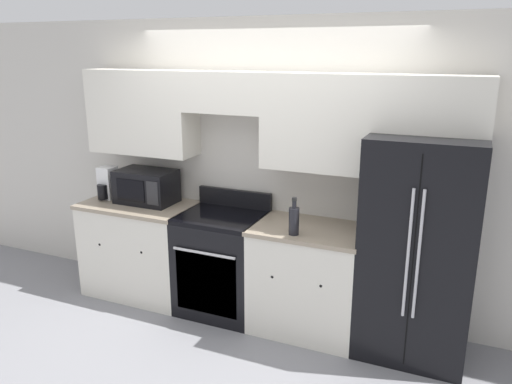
# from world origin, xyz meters

# --- Properties ---
(ground_plane) EXTENTS (12.00, 12.00, 0.00)m
(ground_plane) POSITION_xyz_m (0.00, 0.00, 0.00)
(ground_plane) COLOR gray
(wall_back) EXTENTS (8.00, 0.39, 2.60)m
(wall_back) POSITION_xyz_m (0.02, 0.58, 1.49)
(wall_back) COLOR beige
(wall_back) RESTS_ON ground_plane
(lower_cabinets_left) EXTENTS (1.07, 0.64, 0.92)m
(lower_cabinets_left) POSITION_xyz_m (-1.22, 0.31, 0.46)
(lower_cabinets_left) COLOR silver
(lower_cabinets_left) RESTS_ON ground_plane
(lower_cabinets_right) EXTENTS (0.92, 0.64, 0.92)m
(lower_cabinets_right) POSITION_xyz_m (0.48, 0.31, 0.46)
(lower_cabinets_right) COLOR silver
(lower_cabinets_right) RESTS_ON ground_plane
(oven_range) EXTENTS (0.73, 0.65, 1.08)m
(oven_range) POSITION_xyz_m (-0.34, 0.31, 0.47)
(oven_range) COLOR black
(oven_range) RESTS_ON ground_plane
(refrigerator) EXTENTS (0.82, 0.72, 1.73)m
(refrigerator) POSITION_xyz_m (1.33, 0.34, 0.87)
(refrigerator) COLOR black
(refrigerator) RESTS_ON ground_plane
(microwave) EXTENTS (0.55, 0.36, 0.31)m
(microwave) POSITION_xyz_m (-1.16, 0.37, 1.08)
(microwave) COLOR black
(microwave) RESTS_ON lower_cabinets_left
(bottle) EXTENTS (0.08, 0.08, 0.30)m
(bottle) POSITION_xyz_m (0.41, 0.11, 1.04)
(bottle) COLOR black
(bottle) RESTS_ON lower_cabinets_right
(coffee_maker) EXTENTS (0.14, 0.22, 0.31)m
(coffee_maker) POSITION_xyz_m (-1.59, 0.33, 1.07)
(coffee_maker) COLOR white
(coffee_maker) RESTS_ON lower_cabinets_left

